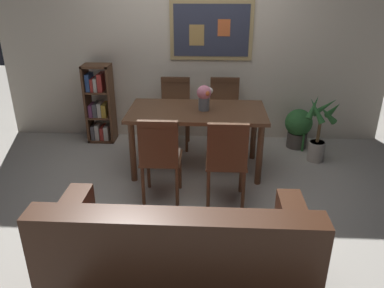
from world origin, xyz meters
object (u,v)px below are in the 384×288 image
object	(u,v)px
dining_chair_near_left	(160,153)
potted_ivy	(298,127)
bookshelf	(99,106)
leather_couch	(179,257)
dining_chair_far_left	(175,107)
dining_table	(197,118)
dining_chair_near_right	(227,156)
dining_chair_far_right	(224,107)
flower_vase	(204,96)
potted_palm	(319,131)

from	to	relation	value
dining_chair_near_left	potted_ivy	xyz separation A→B (m)	(1.65, 1.43, -0.25)
dining_chair_near_left	bookshelf	distance (m)	1.85
leather_couch	dining_chair_far_left	bearing A→B (deg)	95.95
dining_table	dining_chair_near_right	bearing A→B (deg)	-67.34
potted_ivy	dining_chair_near_left	bearing A→B (deg)	-139.08
dining_chair_far_right	flower_vase	world-z (taller)	flower_vase
dining_chair_near_right	potted_palm	world-z (taller)	dining_chair_near_right
dining_chair_near_right	dining_table	bearing A→B (deg)	112.66
dining_table	dining_chair_near_right	world-z (taller)	dining_chair_near_right
dining_chair_far_left	flower_vase	xyz separation A→B (m)	(0.40, -0.72, 0.37)
dining_chair_far_left	dining_chair_near_left	bearing A→B (deg)	-90.43
dining_chair_near_right	flower_vase	world-z (taller)	flower_vase
dining_chair_near_right	leather_couch	world-z (taller)	dining_chair_near_right
potted_palm	bookshelf	bearing A→B (deg)	170.13
dining_table	dining_chair_far_right	distance (m)	0.82
dining_chair_far_right	bookshelf	distance (m)	1.70
dining_chair_near_right	bookshelf	world-z (taller)	bookshelf
dining_table	dining_chair_near_left	world-z (taller)	dining_chair_near_left
flower_vase	bookshelf	bearing A→B (deg)	151.13
dining_chair_far_left	flower_vase	bearing A→B (deg)	-60.79
dining_chair_far_right	dining_chair_far_left	size ratio (longest dim) A/B	1.00
dining_chair_near_right	leather_couch	xyz separation A→B (m)	(-0.36, -1.19, -0.22)
dining_table	dining_chair_far_right	xyz separation A→B (m)	(0.33, 0.74, -0.11)
leather_couch	bookshelf	world-z (taller)	bookshelf
leather_couch	bookshelf	bearing A→B (deg)	115.68
dining_chair_far_right	potted_ivy	world-z (taller)	dining_chair_far_right
dining_chair_near_left	dining_chair_far_left	distance (m)	1.45
potted_palm	dining_chair_far_left	bearing A→B (deg)	167.06
potted_palm	dining_chair_near_left	bearing A→B (deg)	-150.44
dining_chair_far_left	potted_palm	distance (m)	1.86
dining_table	flower_vase	distance (m)	0.28
dining_chair_near_left	flower_vase	world-z (taller)	flower_vase
bookshelf	flower_vase	bearing A→B (deg)	-28.87
dining_chair_far_left	leather_couch	distance (m)	2.70
dining_chair_far_left	dining_chair_near_right	distance (m)	1.62
dining_chair_far_right	dining_chair_far_left	bearing A→B (deg)	-178.60
dining_chair_far_left	potted_ivy	size ratio (longest dim) A/B	1.56
leather_couch	flower_vase	size ratio (longest dim) A/B	6.34
leather_couch	dining_table	bearing A→B (deg)	88.80
dining_chair_near_left	bookshelf	size ratio (longest dim) A/B	0.85
dining_chair_near_right	bookshelf	xyz separation A→B (m)	(-1.69, 1.57, -0.04)
potted_ivy	flower_vase	size ratio (longest dim) A/B	2.06
dining_chair_near_left	dining_chair_near_right	bearing A→B (deg)	-3.51
dining_chair_far_left	potted_ivy	bearing A→B (deg)	-0.45
bookshelf	potted_palm	distance (m)	2.90
dining_table	flower_vase	world-z (taller)	flower_vase
bookshelf	potted_palm	size ratio (longest dim) A/B	1.29
dining_chair_far_right	flower_vase	bearing A→B (deg)	-108.87
flower_vase	potted_ivy	bearing A→B (deg)	29.59
dining_table	dining_chair_near_right	distance (m)	0.83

